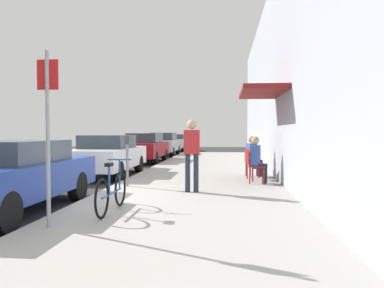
{
  "coord_description": "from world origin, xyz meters",
  "views": [
    {
      "loc": [
        3.0,
        -7.93,
        1.53
      ],
      "look_at": [
        1.83,
        4.82,
        1.12
      ],
      "focal_mm": 34.47,
      "sensor_mm": 36.0,
      "label": 1
    }
  ],
  "objects": [
    {
      "name": "ground_plane",
      "position": [
        0.0,
        0.0,
        0.0
      ],
      "size": [
        60.0,
        60.0,
        0.0
      ],
      "primitive_type": "plane",
      "color": "#2D2D30"
    },
    {
      "name": "parked_car_3",
      "position": [
        -1.1,
        16.0,
        0.77
      ],
      "size": [
        1.8,
        4.4,
        1.49
      ],
      "color": "#B7B7BC",
      "rests_on": "ground_plane"
    },
    {
      "name": "parked_car_1",
      "position": [
        -1.1,
        4.52,
        0.74
      ],
      "size": [
        1.8,
        4.4,
        1.42
      ],
      "color": "silver",
      "rests_on": "ground_plane"
    },
    {
      "name": "street_sign",
      "position": [
        0.4,
        -2.75,
        1.64
      ],
      "size": [
        0.32,
        0.06,
        2.6
      ],
      "color": "gray",
      "rests_on": "sidewalk_slab"
    },
    {
      "name": "seated_patron_2",
      "position": [
        3.87,
        3.85,
        0.82
      ],
      "size": [
        0.5,
        0.46,
        1.29
      ],
      "color": "#232838",
      "rests_on": "sidewalk_slab"
    },
    {
      "name": "parked_car_2",
      "position": [
        -1.1,
        10.42,
        0.76
      ],
      "size": [
        1.8,
        4.4,
        1.47
      ],
      "color": "maroon",
      "rests_on": "ground_plane"
    },
    {
      "name": "parked_car_0",
      "position": [
        -1.1,
        -1.32,
        0.72
      ],
      "size": [
        1.8,
        4.4,
        1.37
      ],
      "color": "navy",
      "rests_on": "ground_plane"
    },
    {
      "name": "seated_patron_0",
      "position": [
        3.87,
        2.31,
        0.82
      ],
      "size": [
        0.5,
        0.45,
        1.29
      ],
      "color": "#232838",
      "rests_on": "sidewalk_slab"
    },
    {
      "name": "parked_car_4",
      "position": [
        -1.1,
        22.07,
        0.72
      ],
      "size": [
        1.8,
        4.4,
        1.36
      ],
      "color": "silver",
      "rests_on": "ground_plane"
    },
    {
      "name": "bicycle_0",
      "position": [
        1.0,
        -1.61,
        0.48
      ],
      "size": [
        0.46,
        1.71,
        0.9
      ],
      "color": "black",
      "rests_on": "sidewalk_slab"
    },
    {
      "name": "cafe_chair_2",
      "position": [
        3.81,
        3.84,
        0.62
      ],
      "size": [
        0.55,
        0.55,
        0.87
      ],
      "color": "maroon",
      "rests_on": "sidewalk_slab"
    },
    {
      "name": "sidewalk_slab",
      "position": [
        2.25,
        2.0,
        0.06
      ],
      "size": [
        4.5,
        32.0,
        0.12
      ],
      "primitive_type": "cube",
      "color": "#9E9B93",
      "rests_on": "ground_plane"
    },
    {
      "name": "cafe_chair_0",
      "position": [
        3.81,
        2.32,
        0.62
      ],
      "size": [
        0.55,
        0.55,
        0.87
      ],
      "color": "maroon",
      "rests_on": "sidewalk_slab"
    },
    {
      "name": "parking_meter",
      "position": [
        0.45,
        1.42,
        0.89
      ],
      "size": [
        0.12,
        0.1,
        1.32
      ],
      "color": "slate",
      "rests_on": "sidewalk_slab"
    },
    {
      "name": "cafe_chair_1",
      "position": [
        3.82,
        3.13,
        0.62
      ],
      "size": [
        0.56,
        0.56,
        0.87
      ],
      "color": "maroon",
      "rests_on": "sidewalk_slab"
    },
    {
      "name": "pedestrian_standing",
      "position": [
        2.21,
        0.65,
        1.12
      ],
      "size": [
        0.36,
        0.22,
        1.7
      ],
      "color": "#232838",
      "rests_on": "sidewalk_slab"
    },
    {
      "name": "building_facade",
      "position": [
        4.65,
        2.0,
        3.24
      ],
      "size": [
        1.4,
        32.0,
        6.49
      ],
      "color": "#999EA8",
      "rests_on": "ground_plane"
    }
  ]
}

